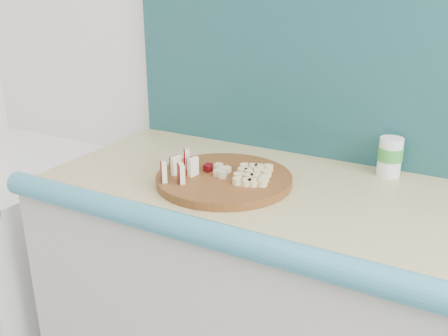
% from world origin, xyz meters
% --- Properties ---
extents(porcelain_fixture, '(0.70, 0.72, 0.84)m').
position_xyz_m(porcelain_fixture, '(-1.45, 1.50, 0.40)').
color(porcelain_fixture, white).
rests_on(porcelain_fixture, ground).
extents(cutting_board, '(0.44, 0.44, 0.02)m').
position_xyz_m(cutting_board, '(-0.52, 1.46, 0.92)').
color(cutting_board, '#4D2C10').
rests_on(cutting_board, kitchen_counter).
extents(apple_wedges, '(0.07, 0.14, 0.05)m').
position_xyz_m(apple_wedges, '(-0.62, 1.40, 0.96)').
color(apple_wedges, '#F1EBC1').
rests_on(apple_wedges, cutting_board).
extents(apple_chunks, '(0.05, 0.06, 0.02)m').
position_xyz_m(apple_chunks, '(-0.54, 1.45, 0.94)').
color(apple_chunks, beige).
rests_on(apple_chunks, cutting_board).
extents(banana_slices, '(0.12, 0.15, 0.02)m').
position_xyz_m(banana_slices, '(-0.45, 1.48, 0.94)').
color(banana_slices, beige).
rests_on(banana_slices, cutting_board).
extents(canister, '(0.07, 0.07, 0.11)m').
position_xyz_m(canister, '(-0.16, 1.72, 0.97)').
color(canister, white).
rests_on(canister, kitchen_counter).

